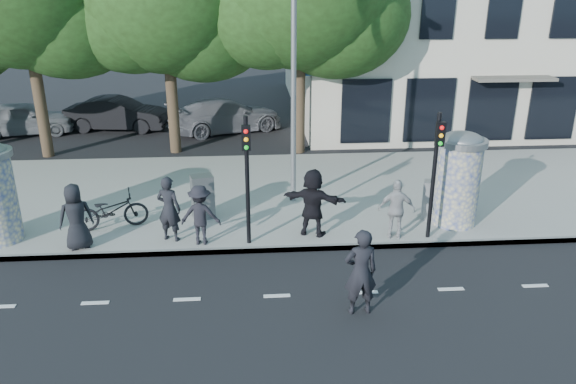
{
  "coord_description": "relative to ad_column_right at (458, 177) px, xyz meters",
  "views": [
    {
      "loc": [
        -0.54,
        -9.48,
        6.73
      ],
      "look_at": [
        0.4,
        3.5,
        1.68
      ],
      "focal_mm": 35.0,
      "sensor_mm": 36.0,
      "label": 1
    }
  ],
  "objects": [
    {
      "name": "cabinet_left",
      "position": [
        -7.1,
        0.9,
        -0.75
      ],
      "size": [
        0.71,
        0.59,
        1.28
      ],
      "primitive_type": "cube",
      "rotation": [
        0.0,
        0.0,
        0.27
      ],
      "color": "#5D5F62",
      "rests_on": "sidewalk"
    },
    {
      "name": "ped_d",
      "position": [
        -7.03,
        -0.79,
        -0.59
      ],
      "size": [
        1.1,
        0.71,
        1.6
      ],
      "primitive_type": "imported",
      "rotation": [
        0.0,
        0.0,
        3.03
      ],
      "color": "black",
      "rests_on": "sidewalk"
    },
    {
      "name": "ad_column_right",
      "position": [
        0.0,
        0.0,
        0.0
      ],
      "size": [
        1.36,
        1.36,
        2.65
      ],
      "color": "beige",
      "rests_on": "sidewalk"
    },
    {
      "name": "lane_dash_far",
      "position": [
        -5.2,
        -3.3,
        -1.53
      ],
      "size": [
        32.0,
        0.12,
        0.01
      ],
      "primitive_type": "cube",
      "color": "silver",
      "rests_on": "ground"
    },
    {
      "name": "car_right",
      "position": [
        -6.75,
        11.04,
        -0.79
      ],
      "size": [
        3.84,
        5.58,
        1.5
      ],
      "primitive_type": "imported",
      "rotation": [
        0.0,
        0.0,
        1.95
      ],
      "color": "slate",
      "rests_on": "ground"
    },
    {
      "name": "ped_b",
      "position": [
        -7.86,
        -0.52,
        -0.5
      ],
      "size": [
        0.75,
        0.62,
        1.77
      ],
      "primitive_type": "imported",
      "rotation": [
        0.0,
        0.0,
        2.79
      ],
      "color": "black",
      "rests_on": "sidewalk"
    },
    {
      "name": "bicycle",
      "position": [
        -9.57,
        0.34,
        -0.86
      ],
      "size": [
        1.17,
        2.1,
        1.05
      ],
      "primitive_type": "imported",
      "rotation": [
        0.0,
        0.0,
        1.82
      ],
      "color": "black",
      "rests_on": "sidewalk"
    },
    {
      "name": "car_mid",
      "position": [
        -11.73,
        11.7,
        -0.79
      ],
      "size": [
        2.16,
        4.73,
        1.5
      ],
      "primitive_type": "imported",
      "rotation": [
        0.0,
        0.0,
        1.44
      ],
      "color": "black",
      "rests_on": "ground"
    },
    {
      "name": "cabinet_right",
      "position": [
        -0.55,
        0.31,
        -0.82
      ],
      "size": [
        0.65,
        0.56,
        1.14
      ],
      "primitive_type": "cube",
      "rotation": [
        0.0,
        0.0,
        -0.36
      ],
      "color": "gray",
      "rests_on": "sidewalk"
    },
    {
      "name": "ped_e",
      "position": [
        -1.9,
        -0.84,
        -0.57
      ],
      "size": [
        1.05,
        0.72,
        1.64
      ],
      "primitive_type": "imported",
      "rotation": [
        0.0,
        0.0,
        2.95
      ],
      "color": "#A0A1A3",
      "rests_on": "sidewalk"
    },
    {
      "name": "street_lamp",
      "position": [
        -4.4,
        1.93,
        3.26
      ],
      "size": [
        0.25,
        0.93,
        8.0
      ],
      "color": "slate",
      "rests_on": "sidewalk"
    },
    {
      "name": "sidewalk",
      "position": [
        -5.2,
        2.8,
        -1.46
      ],
      "size": [
        40.0,
        8.0,
        0.15
      ],
      "primitive_type": "cube",
      "color": "gray",
      "rests_on": "ground"
    },
    {
      "name": "man_road",
      "position": [
        -3.49,
        -4.06,
        -0.57
      ],
      "size": [
        0.74,
        0.52,
        1.93
      ],
      "primitive_type": "imported",
      "rotation": [
        0.0,
        0.0,
        3.23
      ],
      "color": "black",
      "rests_on": "ground"
    },
    {
      "name": "ped_f",
      "position": [
        -4.08,
        -0.47,
        -0.46
      ],
      "size": [
        1.83,
        1.2,
        1.86
      ],
      "primitive_type": "imported",
      "rotation": [
        0.0,
        0.0,
        2.77
      ],
      "color": "black",
      "rests_on": "sidewalk"
    },
    {
      "name": "ground",
      "position": [
        -5.2,
        -4.7,
        -1.54
      ],
      "size": [
        120.0,
        120.0,
        0.0
      ],
      "primitive_type": "plane",
      "color": "black",
      "rests_on": "ground"
    },
    {
      "name": "car_left",
      "position": [
        -15.76,
        11.19,
        -0.8
      ],
      "size": [
        2.48,
        4.57,
        1.48
      ],
      "primitive_type": "imported",
      "rotation": [
        0.0,
        0.0,
        1.75
      ],
      "color": "slate",
      "rests_on": "ground"
    },
    {
      "name": "ped_a",
      "position": [
        -10.15,
        -0.84,
        -0.52
      ],
      "size": [
        1.0,
        0.84,
        1.74
      ],
      "primitive_type": "imported",
      "rotation": [
        0.0,
        0.0,
        3.54
      ],
      "color": "black",
      "rests_on": "sidewalk"
    },
    {
      "name": "curb",
      "position": [
        -5.2,
        -1.15,
        -1.46
      ],
      "size": [
        40.0,
        0.1,
        0.16
      ],
      "primitive_type": "cube",
      "color": "slate",
      "rests_on": "ground"
    },
    {
      "name": "traffic_pole_near",
      "position": [
        -5.8,
        -0.91,
        0.69
      ],
      "size": [
        0.22,
        0.31,
        3.4
      ],
      "color": "black",
      "rests_on": "sidewalk"
    },
    {
      "name": "traffic_pole_far",
      "position": [
        -1.0,
        -0.91,
        0.69
      ],
      "size": [
        0.22,
        0.31,
        3.4
      ],
      "color": "black",
      "rests_on": "sidewalk"
    }
  ]
}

